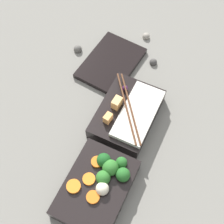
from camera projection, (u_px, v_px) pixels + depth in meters
The scene contains 7 objects.
ground_plane at pixel (111, 155), 0.80m from camera, with size 3.00×3.00×0.00m, color slate.
bento_tray_vegetable at pixel (98, 186), 0.73m from camera, with size 0.20×0.14×0.07m.
bento_tray_rice at pixel (128, 114), 0.83m from camera, with size 0.20×0.14×0.07m.
bento_lid at pixel (111, 63), 0.94m from camera, with size 0.20×0.14×0.02m, color black.
pebble_0 at pixel (153, 62), 0.94m from camera, with size 0.02×0.02×0.02m, color #474442.
pebble_1 at pixel (78, 49), 0.97m from camera, with size 0.03×0.03×0.03m, color #595651.
pebble_2 at pixel (146, 36), 0.99m from camera, with size 0.02×0.02×0.02m, color gray.
Camera 1 is at (-0.27, -0.13, 0.75)m, focal length 50.00 mm.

